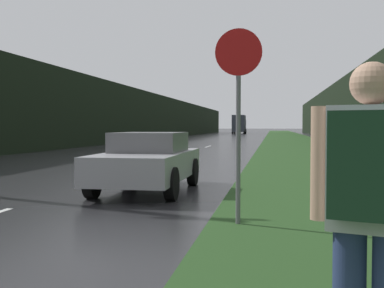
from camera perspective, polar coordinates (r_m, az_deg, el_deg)
The scene contains 11 objects.
grass_verge at distance 38.65m, azimuth 12.57°, elevation -0.08°, with size 6.00×240.00×0.02m, color #26471E.
lane_stripe_c at distance 14.16m, azimuth -9.44°, elevation -3.82°, with size 0.12×3.00×0.01m, color silver.
lane_stripe_d at distance 20.88m, azimuth -3.18°, elevation -1.89°, with size 0.12×3.00×0.01m, color silver.
lane_stripe_e at distance 27.74m, azimuth 0.01°, elevation -0.89°, with size 0.12×3.00×0.01m, color silver.
lane_stripe_f at distance 34.65m, azimuth 1.93°, elevation -0.29°, with size 0.12×3.00×0.01m, color silver.
treeline_far_side at distance 50.63m, azimuth -6.79°, elevation 3.39°, with size 2.00×140.00×5.20m, color black.
treeline_near_side at distance 49.27m, azimuth 18.99°, elevation 4.09°, with size 2.00×140.00×6.51m, color black.
stop_sign at distance 7.10m, azimuth 5.51°, elevation 4.66°, with size 0.69×0.07×2.89m.
hitchhiker_with_backpack at distance 2.67m, azimuth 20.27°, elevation -7.32°, with size 0.60×0.51×1.79m.
car_passing_near at distance 10.89m, azimuth -5.23°, elevation -2.00°, with size 1.84×4.09×1.32m.
delivery_truck at distance 93.53m, azimuth 5.62°, elevation 2.36°, with size 2.48×7.88×3.58m.
Camera 1 is at (4.59, 1.43, 1.46)m, focal length 45.00 mm.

